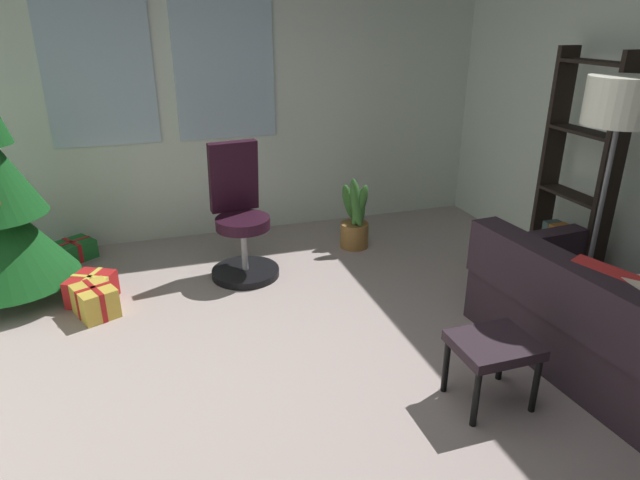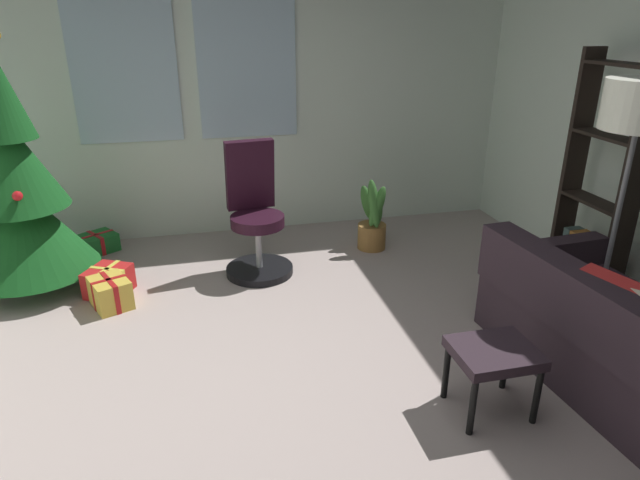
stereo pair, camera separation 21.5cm
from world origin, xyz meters
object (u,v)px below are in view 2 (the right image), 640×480
gift_box_green (96,243)px  potted_plant (372,221)px  office_chair (256,223)px  holiday_tree (18,193)px  floor_lamp (638,121)px  footstool (494,358)px  gift_box_red (109,281)px  gift_box_gold (110,293)px  bookshelf (598,195)px

gift_box_green → potted_plant: size_ratio=0.63×
potted_plant → office_chair: bearing=-167.5°
holiday_tree → floor_lamp: size_ratio=1.37×
footstool → floor_lamp: bearing=23.5°
footstool → gift_box_red: 2.92m
office_chair → floor_lamp: size_ratio=0.65×
gift_box_red → floor_lamp: 3.77m
gift_box_gold → bookshelf: bearing=-9.6°
bookshelf → floor_lamp: bookshelf is taller
potted_plant → holiday_tree: bearing=-177.4°
holiday_tree → gift_box_green: size_ratio=5.45×
gift_box_red → footstool: bearing=-41.4°
holiday_tree → potted_plant: size_ratio=3.41×
office_chair → floor_lamp: floor_lamp is taller
gift_box_green → gift_box_gold: size_ratio=1.10×
footstool → office_chair: bearing=115.7°
gift_box_green → gift_box_gold: bearing=-77.5°
footstool → potted_plant: (0.10, 2.32, -0.07)m
footstool → holiday_tree: bearing=141.6°
gift_box_gold → gift_box_red: bearing=99.6°
holiday_tree → floor_lamp: 4.21m
holiday_tree → gift_box_green: 1.01m
gift_box_gold → holiday_tree: bearing=142.2°
floor_lamp → gift_box_red: bearing=154.9°
gift_box_green → potted_plant: (2.49, -0.50, 0.19)m
gift_box_red → office_chair: (1.18, 0.15, 0.32)m
footstool → potted_plant: bearing=87.5°
holiday_tree → potted_plant: (2.86, 0.13, -0.51)m
office_chair → potted_plant: bearing=12.5°
footstool → holiday_tree: (-2.76, 2.19, 0.45)m
potted_plant → footstool: bearing=-92.5°
gift_box_red → floor_lamp: floor_lamp is taller
gift_box_gold → potted_plant: size_ratio=0.57×
gift_box_red → floor_lamp: size_ratio=0.24×
gift_box_green → floor_lamp: size_ratio=0.25×
footstool → bookshelf: (1.42, 1.10, 0.46)m
holiday_tree → gift_box_gold: bearing=-37.8°
footstool → gift_box_green: 3.71m
bookshelf → holiday_tree: bearing=165.5°
holiday_tree → bookshelf: holiday_tree is taller
footstool → bookshelf: 1.85m
gift_box_green → bookshelf: bookshelf is taller
holiday_tree → gift_box_green: (0.37, 0.63, -0.70)m
holiday_tree → gift_box_red: (0.58, -0.26, -0.68)m
office_chair → floor_lamp: 2.79m
gift_box_red → potted_plant: size_ratio=0.59×
office_chair → footstool: bearing=-64.3°
office_chair → gift_box_green: bearing=151.8°
footstool → gift_box_red: bearing=138.6°
holiday_tree → gift_box_gold: holiday_tree is taller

